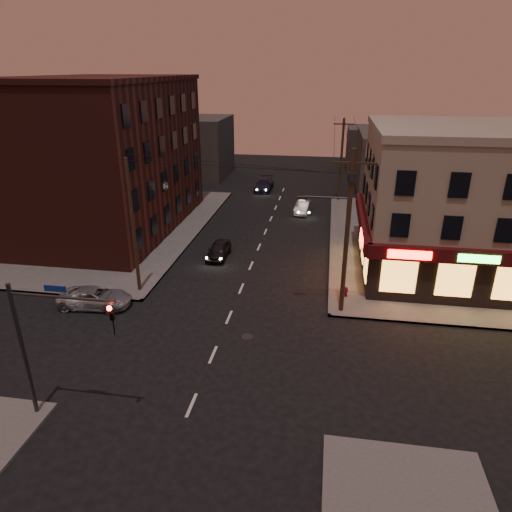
% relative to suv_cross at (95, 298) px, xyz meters
% --- Properties ---
extents(ground, '(120.00, 120.00, 0.00)m').
position_rel_suv_cross_xyz_m(ground, '(8.72, -4.00, -0.63)').
color(ground, black).
rests_on(ground, ground).
extents(sidewalk_ne, '(24.00, 28.00, 0.15)m').
position_rel_suv_cross_xyz_m(sidewalk_ne, '(26.72, 15.00, -0.56)').
color(sidewalk_ne, '#514F4C').
rests_on(sidewalk_ne, ground).
extents(sidewalk_nw, '(24.00, 28.00, 0.15)m').
position_rel_suv_cross_xyz_m(sidewalk_nw, '(-9.28, 15.00, -0.56)').
color(sidewalk_nw, '#514F4C').
rests_on(sidewalk_nw, ground).
extents(pizza_building, '(15.85, 12.85, 10.50)m').
position_rel_suv_cross_xyz_m(pizza_building, '(24.65, 9.43, 4.71)').
color(pizza_building, gray).
rests_on(pizza_building, sidewalk_ne).
extents(brick_apartment, '(12.00, 20.00, 13.00)m').
position_rel_suv_cross_xyz_m(brick_apartment, '(-5.78, 15.00, 6.02)').
color(brick_apartment, '#421A15').
rests_on(brick_apartment, sidewalk_nw).
extents(bg_building_ne_a, '(10.00, 12.00, 7.00)m').
position_rel_suv_cross_xyz_m(bg_building_ne_a, '(22.72, 34.00, 2.87)').
color(bg_building_ne_a, '#3F3D3A').
rests_on(bg_building_ne_a, ground).
extents(bg_building_nw, '(9.00, 10.00, 8.00)m').
position_rel_suv_cross_xyz_m(bg_building_nw, '(-4.28, 38.00, 3.37)').
color(bg_building_nw, '#3F3D3A').
rests_on(bg_building_nw, ground).
extents(bg_building_ne_b, '(8.00, 8.00, 6.00)m').
position_rel_suv_cross_xyz_m(bg_building_ne_b, '(20.72, 48.00, 2.37)').
color(bg_building_ne_b, '#3F3D3A').
rests_on(bg_building_ne_b, ground).
extents(utility_pole_main, '(4.20, 0.44, 10.00)m').
position_rel_suv_cross_xyz_m(utility_pole_main, '(15.41, 1.80, 5.13)').
color(utility_pole_main, '#382619').
rests_on(utility_pole_main, sidewalk_ne).
extents(utility_pole_far, '(0.26, 0.26, 9.00)m').
position_rel_suv_cross_xyz_m(utility_pole_far, '(15.52, 28.00, 4.02)').
color(utility_pole_far, '#382619').
rests_on(utility_pole_far, sidewalk_ne).
extents(utility_pole_west, '(0.24, 0.24, 9.00)m').
position_rel_suv_cross_xyz_m(utility_pole_west, '(1.92, 2.50, 4.02)').
color(utility_pole_west, '#382619').
rests_on(utility_pole_west, sidewalk_nw).
extents(traffic_signal, '(4.49, 0.32, 6.47)m').
position_rel_suv_cross_xyz_m(traffic_signal, '(3.15, -9.60, 3.52)').
color(traffic_signal, '#333538').
rests_on(traffic_signal, ground).
extents(suv_cross, '(4.69, 2.41, 1.27)m').
position_rel_suv_cross_xyz_m(suv_cross, '(0.00, 0.00, 0.00)').
color(suv_cross, gray).
rests_on(suv_cross, ground).
extents(sedan_near, '(1.56, 3.74, 1.27)m').
position_rel_suv_cross_xyz_m(sedan_near, '(5.87, 9.28, 0.00)').
color(sedan_near, black).
rests_on(sedan_near, ground).
extents(sedan_mid, '(1.76, 3.99, 1.27)m').
position_rel_suv_cross_xyz_m(sedan_mid, '(11.76, 22.55, 0.00)').
color(sedan_mid, slate).
rests_on(sedan_mid, ground).
extents(sedan_far, '(2.05, 4.92, 1.42)m').
position_rel_suv_cross_xyz_m(sedan_far, '(6.36, 31.41, 0.08)').
color(sedan_far, black).
rests_on(sedan_far, ground).
extents(fire_hydrant, '(0.31, 0.31, 0.69)m').
position_rel_suv_cross_xyz_m(fire_hydrant, '(15.86, 3.70, -0.11)').
color(fire_hydrant, maroon).
rests_on(fire_hydrant, sidewalk_ne).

